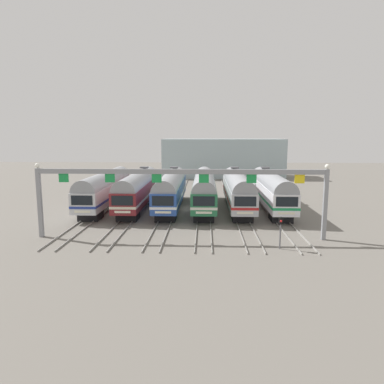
{
  "coord_description": "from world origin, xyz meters",
  "views": [
    {
      "loc": [
        2.26,
        -45.81,
        9.53
      ],
      "look_at": [
        0.68,
        -2.8,
        2.67
      ],
      "focal_mm": 33.52,
      "sensor_mm": 36.0,
      "label": 1
    }
  ],
  "objects_px": {
    "catenary_gantry": "(180,181)",
    "yard_signal_mast": "(281,226)",
    "commuter_train_green": "(204,189)",
    "commuter_train_stainless": "(238,189)",
    "commuter_train_silver": "(105,188)",
    "commuter_train_maroon": "(138,188)",
    "commuter_train_blue": "(171,188)",
    "commuter_train_white": "(271,189)"
  },
  "relations": [
    {
      "from": "commuter_train_green",
      "to": "commuter_train_white",
      "type": "bearing_deg",
      "value": 0.03
    },
    {
      "from": "commuter_train_silver",
      "to": "commuter_train_stainless",
      "type": "height_order",
      "value": "commuter_train_stainless"
    },
    {
      "from": "commuter_train_silver",
      "to": "commuter_train_stainless",
      "type": "bearing_deg",
      "value": 0.01
    },
    {
      "from": "commuter_train_silver",
      "to": "commuter_train_maroon",
      "type": "xyz_separation_m",
      "value": [
        4.31,
        0.0,
        0.0
      ]
    },
    {
      "from": "commuter_train_silver",
      "to": "commuter_train_maroon",
      "type": "bearing_deg",
      "value": 0.06
    },
    {
      "from": "catenary_gantry",
      "to": "yard_signal_mast",
      "type": "height_order",
      "value": "catenary_gantry"
    },
    {
      "from": "commuter_train_green",
      "to": "yard_signal_mast",
      "type": "xyz_separation_m",
      "value": [
        6.46,
        -16.38,
        -0.73
      ]
    },
    {
      "from": "commuter_train_stainless",
      "to": "commuter_train_silver",
      "type": "bearing_deg",
      "value": -179.99
    },
    {
      "from": "commuter_train_stainless",
      "to": "commuter_train_white",
      "type": "height_order",
      "value": "same"
    },
    {
      "from": "commuter_train_maroon",
      "to": "commuter_train_blue",
      "type": "distance_m",
      "value": 4.31
    },
    {
      "from": "commuter_train_blue",
      "to": "commuter_train_green",
      "type": "relative_size",
      "value": 1.0
    },
    {
      "from": "commuter_train_stainless",
      "to": "commuter_train_white",
      "type": "relative_size",
      "value": 1.0
    },
    {
      "from": "commuter_train_stainless",
      "to": "commuter_train_white",
      "type": "xyz_separation_m",
      "value": [
        4.31,
        0.0,
        0.0
      ]
    },
    {
      "from": "commuter_train_silver",
      "to": "commuter_train_maroon",
      "type": "distance_m",
      "value": 4.31
    },
    {
      "from": "catenary_gantry",
      "to": "yard_signal_mast",
      "type": "distance_m",
      "value": 9.71
    },
    {
      "from": "commuter_train_maroon",
      "to": "commuter_train_blue",
      "type": "height_order",
      "value": "same"
    },
    {
      "from": "commuter_train_silver",
      "to": "commuter_train_maroon",
      "type": "relative_size",
      "value": 1.0
    },
    {
      "from": "commuter_train_blue",
      "to": "commuter_train_white",
      "type": "distance_m",
      "value": 12.92
    },
    {
      "from": "commuter_train_silver",
      "to": "commuter_train_white",
      "type": "xyz_separation_m",
      "value": [
        21.54,
        0.0,
        0.0
      ]
    },
    {
      "from": "commuter_train_silver",
      "to": "commuter_train_blue",
      "type": "height_order",
      "value": "commuter_train_blue"
    },
    {
      "from": "commuter_train_maroon",
      "to": "commuter_train_stainless",
      "type": "relative_size",
      "value": 1.0
    },
    {
      "from": "commuter_train_maroon",
      "to": "yard_signal_mast",
      "type": "height_order",
      "value": "commuter_train_maroon"
    },
    {
      "from": "commuter_train_stainless",
      "to": "yard_signal_mast",
      "type": "bearing_deg",
      "value": -82.51
    },
    {
      "from": "commuter_train_silver",
      "to": "catenary_gantry",
      "type": "bearing_deg",
      "value": -51.41
    },
    {
      "from": "commuter_train_silver",
      "to": "commuter_train_green",
      "type": "relative_size",
      "value": 1.0
    },
    {
      "from": "commuter_train_green",
      "to": "commuter_train_stainless",
      "type": "xyz_separation_m",
      "value": [
        4.31,
        0.0,
        0.0
      ]
    },
    {
      "from": "commuter_train_stainless",
      "to": "catenary_gantry",
      "type": "height_order",
      "value": "catenary_gantry"
    },
    {
      "from": "commuter_train_stainless",
      "to": "commuter_train_green",
      "type": "bearing_deg",
      "value": -179.94
    },
    {
      "from": "catenary_gantry",
      "to": "commuter_train_silver",
      "type": "bearing_deg",
      "value": 128.59
    },
    {
      "from": "commuter_train_green",
      "to": "commuter_train_white",
      "type": "relative_size",
      "value": 1.0
    },
    {
      "from": "commuter_train_silver",
      "to": "yard_signal_mast",
      "type": "distance_m",
      "value": 25.39
    },
    {
      "from": "commuter_train_green",
      "to": "catenary_gantry",
      "type": "distance_m",
      "value": 13.93
    },
    {
      "from": "commuter_train_green",
      "to": "commuter_train_blue",
      "type": "bearing_deg",
      "value": 179.94
    },
    {
      "from": "commuter_train_maroon",
      "to": "catenary_gantry",
      "type": "bearing_deg",
      "value": -64.42
    },
    {
      "from": "yard_signal_mast",
      "to": "commuter_train_white",
      "type": "bearing_deg",
      "value": 82.51
    },
    {
      "from": "commuter_train_green",
      "to": "commuter_train_stainless",
      "type": "relative_size",
      "value": 1.0
    },
    {
      "from": "commuter_train_silver",
      "to": "commuter_train_blue",
      "type": "distance_m",
      "value": 8.61
    },
    {
      "from": "commuter_train_white",
      "to": "yard_signal_mast",
      "type": "height_order",
      "value": "commuter_train_white"
    },
    {
      "from": "commuter_train_maroon",
      "to": "commuter_train_green",
      "type": "relative_size",
      "value": 1.0
    },
    {
      "from": "commuter_train_silver",
      "to": "yard_signal_mast",
      "type": "relative_size",
      "value": 6.47
    },
    {
      "from": "commuter_train_maroon",
      "to": "commuter_train_green",
      "type": "height_order",
      "value": "commuter_train_maroon"
    },
    {
      "from": "commuter_train_blue",
      "to": "commuter_train_white",
      "type": "relative_size",
      "value": 1.0
    }
  ]
}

